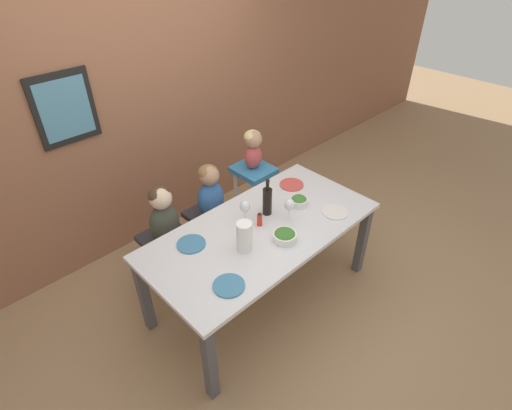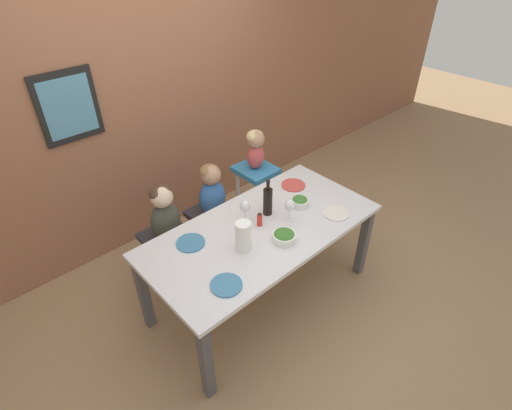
{
  "view_description": "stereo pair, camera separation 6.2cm",
  "coord_description": "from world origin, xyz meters",
  "px_view_note": "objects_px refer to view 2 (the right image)",
  "views": [
    {
      "loc": [
        -1.65,
        -1.64,
        2.66
      ],
      "look_at": [
        0.0,
        0.07,
        0.93
      ],
      "focal_mm": 28.0,
      "sensor_mm": 36.0,
      "label": 1
    },
    {
      "loc": [
        -1.61,
        -1.68,
        2.66
      ],
      "look_at": [
        0.0,
        0.07,
        0.93
      ],
      "focal_mm": 28.0,
      "sensor_mm": 36.0,
      "label": 2
    }
  ],
  "objects_px": {
    "paper_towel_roll": "(243,236)",
    "dinner_plate_front_left": "(226,285)",
    "salad_bowl_small": "(300,202)",
    "wine_glass_near": "(290,206)",
    "chair_far_left": "(169,243)",
    "wine_bottle": "(268,201)",
    "dinner_plate_back_left": "(191,243)",
    "dinner_plate_front_right": "(336,213)",
    "person_baby_right": "(256,147)",
    "dinner_plate_back_right": "(293,185)",
    "salad_bowl_large": "(284,236)",
    "person_child_left": "(164,212)",
    "chair_far_center": "(214,219)",
    "person_child_center": "(212,189)",
    "wine_glass_far": "(245,207)",
    "chair_right_highchair": "(256,182)"
  },
  "relations": [
    {
      "from": "wine_glass_near",
      "to": "dinner_plate_front_left",
      "type": "bearing_deg",
      "value": -165.79
    },
    {
      "from": "paper_towel_roll",
      "to": "dinner_plate_back_left",
      "type": "relative_size",
      "value": 1.1
    },
    {
      "from": "wine_bottle",
      "to": "person_child_left",
      "type": "bearing_deg",
      "value": 134.26
    },
    {
      "from": "chair_right_highchair",
      "to": "wine_glass_far",
      "type": "height_order",
      "value": "wine_glass_far"
    },
    {
      "from": "salad_bowl_small",
      "to": "dinner_plate_back_right",
      "type": "bearing_deg",
      "value": 52.86
    },
    {
      "from": "person_child_center",
      "to": "salad_bowl_small",
      "type": "xyz_separation_m",
      "value": [
        0.36,
        -0.7,
        0.06
      ]
    },
    {
      "from": "chair_far_left",
      "to": "person_child_center",
      "type": "xyz_separation_m",
      "value": [
        0.48,
        0.0,
        0.33
      ]
    },
    {
      "from": "wine_glass_near",
      "to": "dinner_plate_front_right",
      "type": "distance_m",
      "value": 0.4
    },
    {
      "from": "chair_far_center",
      "to": "dinner_plate_back_right",
      "type": "relative_size",
      "value": 2.27
    },
    {
      "from": "wine_glass_near",
      "to": "dinner_plate_back_left",
      "type": "xyz_separation_m",
      "value": [
        -0.72,
        0.29,
        -0.13
      ]
    },
    {
      "from": "dinner_plate_front_left",
      "to": "dinner_plate_back_right",
      "type": "xyz_separation_m",
      "value": [
        1.16,
        0.5,
        0.0
      ]
    },
    {
      "from": "chair_far_center",
      "to": "dinner_plate_back_left",
      "type": "bearing_deg",
      "value": -139.3
    },
    {
      "from": "salad_bowl_small",
      "to": "person_baby_right",
      "type": "bearing_deg",
      "value": 77.37
    },
    {
      "from": "chair_right_highchair",
      "to": "wine_glass_far",
      "type": "relative_size",
      "value": 3.93
    },
    {
      "from": "person_child_left",
      "to": "salad_bowl_small",
      "type": "xyz_separation_m",
      "value": [
        0.84,
        -0.7,
        0.06
      ]
    },
    {
      "from": "person_baby_right",
      "to": "chair_right_highchair",
      "type": "bearing_deg",
      "value": -90.0
    },
    {
      "from": "paper_towel_roll",
      "to": "chair_far_left",
      "type": "bearing_deg",
      "value": 102.35
    },
    {
      "from": "wine_glass_far",
      "to": "salad_bowl_small",
      "type": "height_order",
      "value": "wine_glass_far"
    },
    {
      "from": "dinner_plate_back_left",
      "to": "chair_far_center",
      "type": "bearing_deg",
      "value": 40.7
    },
    {
      "from": "person_child_left",
      "to": "dinner_plate_back_left",
      "type": "bearing_deg",
      "value": -98.84
    },
    {
      "from": "chair_right_highchair",
      "to": "dinner_plate_front_right",
      "type": "xyz_separation_m",
      "value": [
        -0.03,
        -0.96,
        0.18
      ]
    },
    {
      "from": "dinner_plate_front_left",
      "to": "person_baby_right",
      "type": "bearing_deg",
      "value": 40.25
    },
    {
      "from": "salad_bowl_large",
      "to": "dinner_plate_front_right",
      "type": "relative_size",
      "value": 0.84
    },
    {
      "from": "dinner_plate_front_left",
      "to": "person_child_left",
      "type": "bearing_deg",
      "value": 81.68
    },
    {
      "from": "salad_bowl_large",
      "to": "dinner_plate_back_left",
      "type": "xyz_separation_m",
      "value": [
        -0.52,
        0.43,
        -0.03
      ]
    },
    {
      "from": "dinner_plate_front_right",
      "to": "wine_glass_far",
      "type": "bearing_deg",
      "value": 144.37
    },
    {
      "from": "person_child_left",
      "to": "person_baby_right",
      "type": "height_order",
      "value": "person_baby_right"
    },
    {
      "from": "chair_far_center",
      "to": "person_baby_right",
      "type": "distance_m",
      "value": 0.77
    },
    {
      "from": "dinner_plate_back_right",
      "to": "wine_bottle",
      "type": "bearing_deg",
      "value": -163.24
    },
    {
      "from": "dinner_plate_back_left",
      "to": "wine_glass_far",
      "type": "bearing_deg",
      "value": -8.41
    },
    {
      "from": "paper_towel_roll",
      "to": "wine_glass_near",
      "type": "xyz_separation_m",
      "value": [
        0.48,
        0.01,
        0.02
      ]
    },
    {
      "from": "dinner_plate_back_right",
      "to": "paper_towel_roll",
      "type": "bearing_deg",
      "value": -159.68
    },
    {
      "from": "person_child_left",
      "to": "chair_right_highchair",
      "type": "bearing_deg",
      "value": -0.09
    },
    {
      "from": "person_baby_right",
      "to": "dinner_plate_front_left",
      "type": "xyz_separation_m",
      "value": [
        -1.14,
        -0.97,
        -0.2
      ]
    },
    {
      "from": "person_child_center",
      "to": "dinner_plate_front_left",
      "type": "distance_m",
      "value": 1.15
    },
    {
      "from": "chair_far_left",
      "to": "dinner_plate_front_left",
      "type": "xyz_separation_m",
      "value": [
        -0.14,
        -0.96,
        0.36
      ]
    },
    {
      "from": "salad_bowl_large",
      "to": "dinner_plate_back_right",
      "type": "relative_size",
      "value": 0.84
    },
    {
      "from": "chair_right_highchair",
      "to": "person_baby_right",
      "type": "relative_size",
      "value": 1.95
    },
    {
      "from": "chair_right_highchair",
      "to": "wine_glass_far",
      "type": "distance_m",
      "value": 0.88
    },
    {
      "from": "wine_bottle",
      "to": "salad_bowl_large",
      "type": "distance_m",
      "value": 0.35
    },
    {
      "from": "person_child_center",
      "to": "wine_glass_far",
      "type": "bearing_deg",
      "value": -99.46
    },
    {
      "from": "chair_right_highchair",
      "to": "dinner_plate_front_left",
      "type": "xyz_separation_m",
      "value": [
        -1.14,
        -0.96,
        0.18
      ]
    },
    {
      "from": "person_baby_right",
      "to": "wine_bottle",
      "type": "relative_size",
      "value": 1.22
    },
    {
      "from": "salad_bowl_small",
      "to": "paper_towel_roll",
      "type": "bearing_deg",
      "value": -173.08
    },
    {
      "from": "wine_glass_near",
      "to": "dinner_plate_back_left",
      "type": "bearing_deg",
      "value": 158.2
    },
    {
      "from": "person_baby_right",
      "to": "dinner_plate_back_right",
      "type": "relative_size",
      "value": 1.81
    },
    {
      "from": "salad_bowl_small",
      "to": "dinner_plate_front_right",
      "type": "distance_m",
      "value": 0.3
    },
    {
      "from": "paper_towel_roll",
      "to": "dinner_plate_front_left",
      "type": "distance_m",
      "value": 0.38
    },
    {
      "from": "salad_bowl_large",
      "to": "dinner_plate_front_left",
      "type": "xyz_separation_m",
      "value": [
        -0.58,
        -0.06,
        -0.03
      ]
    },
    {
      "from": "chair_far_left",
      "to": "wine_bottle",
      "type": "relative_size",
      "value": 1.52
    }
  ]
}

